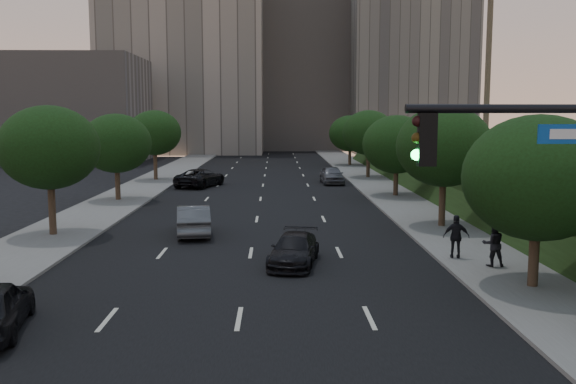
{
  "coord_description": "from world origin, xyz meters",
  "views": [
    {
      "loc": [
        1.13,
        -12.98,
        6.17
      ],
      "look_at": [
        1.55,
        7.56,
        3.6
      ],
      "focal_mm": 38.0,
      "sensor_mm": 36.0,
      "label": 1
    }
  ],
  "objects_px": {
    "sedan_near_right": "(294,250)",
    "sedan_far_right": "(332,175)",
    "sedan_far_left": "(200,178)",
    "pedestrian_b": "(493,244)",
    "pedestrian_c": "(456,237)",
    "sedan_mid_left": "(194,220)"
  },
  "relations": [
    {
      "from": "sedan_near_right",
      "to": "sedan_far_right",
      "type": "distance_m",
      "value": 30.76
    },
    {
      "from": "sedan_far_left",
      "to": "sedan_far_right",
      "type": "height_order",
      "value": "sedan_far_right"
    },
    {
      "from": "pedestrian_b",
      "to": "pedestrian_c",
      "type": "height_order",
      "value": "pedestrian_c"
    },
    {
      "from": "sedan_far_left",
      "to": "sedan_far_right",
      "type": "xyz_separation_m",
      "value": [
        11.71,
        2.18,
        0.02
      ]
    },
    {
      "from": "sedan_far_right",
      "to": "pedestrian_c",
      "type": "height_order",
      "value": "pedestrian_c"
    },
    {
      "from": "sedan_far_left",
      "to": "pedestrian_c",
      "type": "distance_m",
      "value": 31.24
    },
    {
      "from": "sedan_mid_left",
      "to": "pedestrian_c",
      "type": "bearing_deg",
      "value": 144.75
    },
    {
      "from": "pedestrian_b",
      "to": "sedan_far_right",
      "type": "bearing_deg",
      "value": -81.18
    },
    {
      "from": "sedan_mid_left",
      "to": "pedestrian_c",
      "type": "relative_size",
      "value": 2.57
    },
    {
      "from": "sedan_mid_left",
      "to": "pedestrian_b",
      "type": "relative_size",
      "value": 2.6
    },
    {
      "from": "sedan_near_right",
      "to": "sedan_far_left",
      "type": "bearing_deg",
      "value": 114.68
    },
    {
      "from": "pedestrian_c",
      "to": "sedan_near_right",
      "type": "bearing_deg",
      "value": 16.35
    },
    {
      "from": "sedan_mid_left",
      "to": "pedestrian_c",
      "type": "height_order",
      "value": "pedestrian_c"
    },
    {
      "from": "sedan_mid_left",
      "to": "sedan_far_right",
      "type": "bearing_deg",
      "value": -119.82
    },
    {
      "from": "sedan_far_left",
      "to": "sedan_near_right",
      "type": "distance_m",
      "value": 29.2
    },
    {
      "from": "pedestrian_b",
      "to": "sedan_mid_left",
      "type": "bearing_deg",
      "value": -27.76
    },
    {
      "from": "sedan_near_right",
      "to": "sedan_far_right",
      "type": "relative_size",
      "value": 0.92
    },
    {
      "from": "sedan_far_left",
      "to": "pedestrian_c",
      "type": "bearing_deg",
      "value": 136.79
    },
    {
      "from": "pedestrian_b",
      "to": "pedestrian_c",
      "type": "bearing_deg",
      "value": -51.4
    },
    {
      "from": "sedan_far_left",
      "to": "pedestrian_c",
      "type": "xyz_separation_m",
      "value": [
        14.27,
        -27.78,
        0.28
      ]
    },
    {
      "from": "sedan_mid_left",
      "to": "pedestrian_b",
      "type": "xyz_separation_m",
      "value": [
        13.03,
        -7.52,
        0.28
      ]
    },
    {
      "from": "sedan_near_right",
      "to": "pedestrian_b",
      "type": "bearing_deg",
      "value": 3.16
    }
  ]
}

